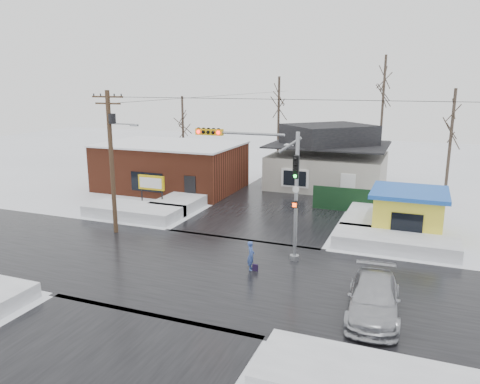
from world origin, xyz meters
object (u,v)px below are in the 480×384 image
(pedestrian, at_px, (251,256))
(utility_pole, at_px, (112,154))
(kiosk, at_px, (408,212))
(car, at_px, (374,299))
(marquee_sign, at_px, (151,184))
(traffic_signal, at_px, (268,177))

(pedestrian, bearing_deg, utility_pole, 61.07)
(kiosk, xyz_separation_m, car, (-0.86, -11.77, -0.72))
(marquee_sign, bearing_deg, pedestrian, -37.38)
(traffic_signal, bearing_deg, utility_pole, 177.05)
(utility_pole, bearing_deg, traffic_signal, -2.95)
(traffic_signal, distance_m, kiosk, 10.43)
(utility_pole, distance_m, pedestrian, 11.36)
(kiosk, bearing_deg, pedestrian, -128.59)
(pedestrian, height_order, car, pedestrian)
(marquee_sign, relative_size, kiosk, 0.55)
(marquee_sign, xyz_separation_m, pedestrian, (11.25, -8.59, -1.15))
(kiosk, height_order, pedestrian, kiosk)
(utility_pole, height_order, pedestrian, utility_pole)
(traffic_signal, height_order, marquee_sign, traffic_signal)
(utility_pole, height_order, car, utility_pole)
(traffic_signal, bearing_deg, car, -37.40)
(utility_pole, relative_size, pedestrian, 5.86)
(car, bearing_deg, pedestrian, 153.07)
(marquee_sign, relative_size, pedestrian, 1.66)
(marquee_sign, distance_m, pedestrian, 14.20)
(traffic_signal, relative_size, marquee_sign, 2.75)
(pedestrian, bearing_deg, marquee_sign, 38.02)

